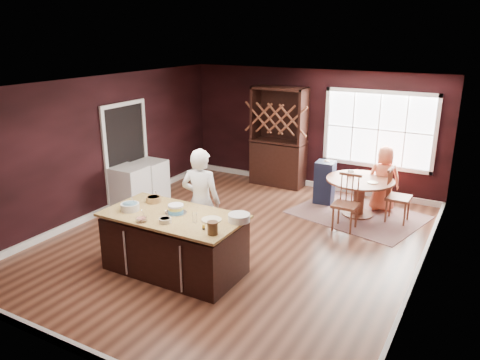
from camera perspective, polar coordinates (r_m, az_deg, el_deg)
name	(u,v)px	position (r m, az deg, el deg)	size (l,w,h in m)	color
room_shell	(236,167)	(7.76, -0.48, 1.62)	(7.00, 7.00, 7.00)	brown
window	(379,130)	(10.38, 16.53, 5.90)	(2.36, 0.10, 1.66)	white
doorway	(127,155)	(10.03, -13.66, 2.94)	(0.08, 1.26, 2.13)	white
kitchen_island	(175,244)	(7.17, -7.99, -7.75)	(2.11, 1.10, 0.92)	black
dining_table	(359,190)	(9.45, 14.36, -1.13)	(1.31, 1.31, 0.75)	brown
baker	(201,202)	(7.53, -4.78, -2.69)	(0.65, 0.43, 1.77)	white
layer_cake	(176,209)	(7.01, -7.83, -3.51)	(0.32, 0.32, 0.13)	white
bowl_blue	(130,207)	(7.25, -13.26, -3.20)	(0.28, 0.28, 0.11)	silver
bowl_yellow	(154,199)	(7.51, -10.50, -2.33)	(0.24, 0.24, 0.09)	olive
bowl_pink	(141,220)	(6.79, -11.92, -4.77)	(0.17, 0.17, 0.06)	silver
bowl_olive	(165,220)	(6.70, -9.12, -4.88)	(0.18, 0.18, 0.07)	beige
drinking_glass	(195,218)	(6.64, -5.55, -4.58)	(0.07, 0.07, 0.14)	silver
dinner_plate	(212,220)	(6.71, -3.49, -4.86)	(0.29, 0.29, 0.02)	beige
white_tub	(239,218)	(6.66, -0.12, -4.62)	(0.31, 0.31, 0.11)	white
stoneware_crock	(213,228)	(6.25, -3.36, -5.86)	(0.15, 0.15, 0.17)	brown
toy_figurine	(204,227)	(6.41, -4.46, -5.75)	(0.04, 0.04, 0.07)	yellow
rug	(357,215)	(9.63, 14.12, -4.11)	(2.36, 1.83, 0.01)	brown
chair_east	(399,195)	(9.34, 18.80, -1.77)	(0.45, 0.43, 1.07)	brown
chair_south	(346,203)	(8.72, 12.76, -2.70)	(0.44, 0.42, 1.05)	olive
chair_north	(383,184)	(10.17, 17.05, -0.44)	(0.39, 0.37, 0.93)	brown
seated_woman	(384,179)	(9.82, 17.11, 0.16)	(0.65, 0.42, 1.33)	#F17851
high_chair	(325,181)	(10.00, 10.28, -0.18)	(0.38, 0.38, 0.94)	#151B35
toddler	(329,166)	(9.89, 10.84, 1.63)	(0.18, 0.14, 0.26)	#8CA5BF
table_plate	(373,182)	(9.21, 15.86, -0.29)	(0.20, 0.20, 0.02)	beige
table_cup	(351,173)	(9.59, 13.36, 0.88)	(0.12, 0.12, 0.10)	white
hutch	(279,137)	(10.90, 4.72, 5.24)	(1.25, 0.52, 2.30)	#3A2210
washer	(130,188)	(9.75, -13.24, -0.99)	(0.62, 0.60, 0.90)	white
dryer	(151,181)	(10.21, -10.85, -0.06)	(0.60, 0.58, 0.87)	white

